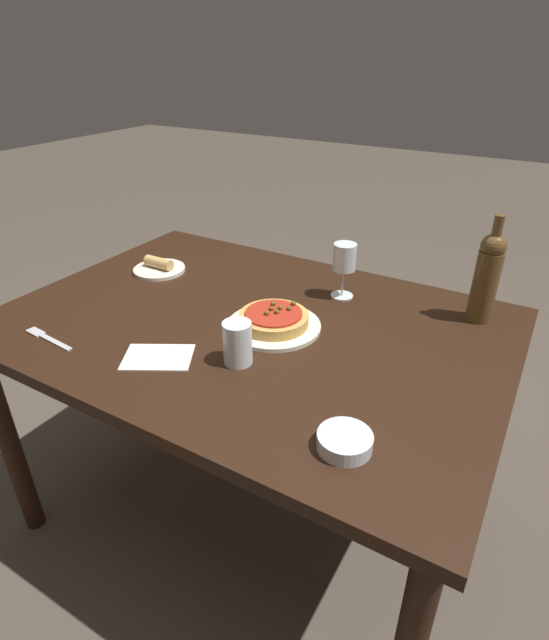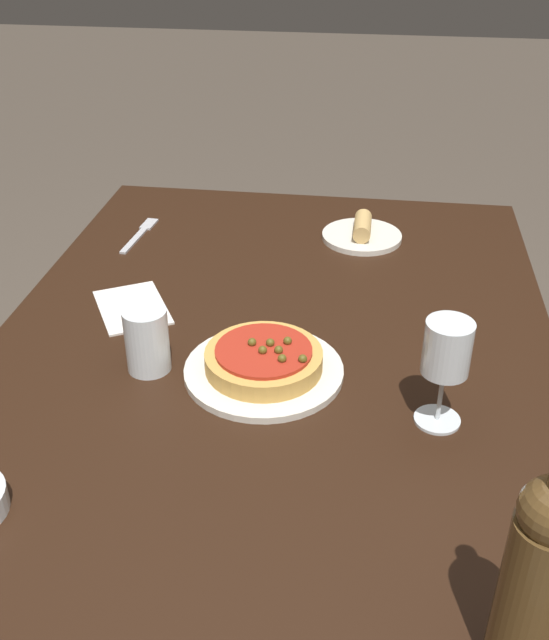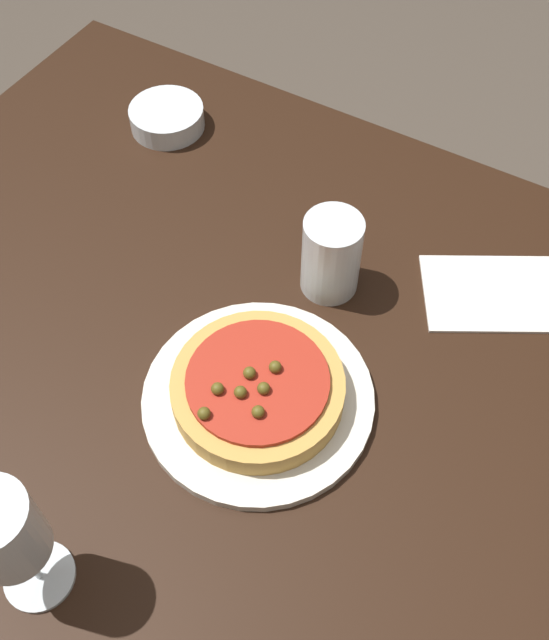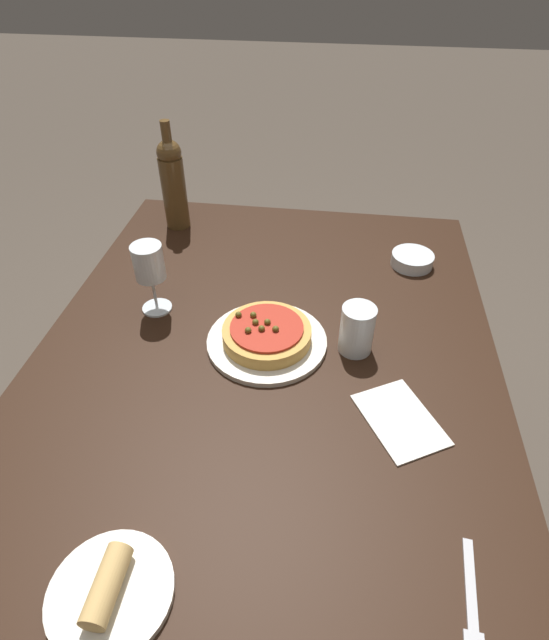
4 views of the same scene
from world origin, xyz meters
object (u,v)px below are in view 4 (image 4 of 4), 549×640
wine_glass (149,265)px  fork (472,613)px  wine_bottle (173,182)px  side_plate (110,591)px  water_cup (357,329)px  side_bowl (412,260)px  dinner_plate (266,341)px  pizza (265,333)px  dining_table (262,397)px

wine_glass → fork: bearing=47.6°
wine_bottle → fork: size_ratio=1.67×
wine_glass → side_plate: size_ratio=0.98×
water_cup → side_bowl: (-0.34, 0.14, -0.04)m
water_cup → side_bowl: bearing=157.4°
dinner_plate → pizza: bearing=-100.7°
dinner_plate → wine_glass: (-0.08, -0.27, 0.12)m
wine_bottle → water_cup: wine_bottle is taller
water_cup → wine_glass: bearing=-99.0°
side_bowl → dining_table: bearing=-37.6°
pizza → side_plate: pizza is taller
water_cup → side_bowl: size_ratio=1.01×
dining_table → side_bowl: side_bowl is taller
pizza → fork: pizza is taller
side_bowl → fork: size_ratio=0.60×
water_cup → side_plate: (0.54, -0.32, -0.04)m
pizza → wine_glass: (-0.08, -0.27, 0.09)m
wine_glass → water_cup: bearing=81.0°
water_cup → side_plate: 0.63m
side_bowl → side_plate: bearing=-27.7°
dining_table → side_plate: size_ratio=7.94×
dining_table → side_bowl: 0.55m
side_plate → water_cup: bearing=149.3°
dining_table → wine_bottle: wine_bottle is taller
fork → side_plate: bearing=-79.7°
dining_table → water_cup: 0.25m
dinner_plate → side_bowl: 0.48m
wine_glass → water_cup: wine_glass is taller
wine_glass → side_plate: wine_glass is taller
wine_bottle → side_plate: bearing=11.2°
wine_glass → wine_bottle: bearing=-171.0°
pizza → side_bowl: pizza is taller
wine_bottle → side_bowl: (0.12, 0.66, -0.12)m
wine_bottle → side_plate: wine_bottle is taller
wine_glass → pizza: bearing=72.9°
wine_glass → wine_bottle: 0.39m
side_bowl → fork: bearing=1.6°
dinner_plate → water_cup: (-0.01, 0.19, 0.05)m
dinner_plate → pizza: (-0.00, -0.00, 0.02)m
dining_table → dinner_plate: dinner_plate is taller
dinner_plate → water_cup: bearing=93.0°
dining_table → wine_glass: wine_glass is taller
dining_table → wine_bottle: size_ratio=4.59×
wine_glass → dinner_plate: bearing=72.9°
dining_table → side_bowl: size_ratio=12.80×
dinner_plate → wine_bottle: size_ratio=0.86×
water_cup → wine_bottle: bearing=-131.5°
dining_table → water_cup: water_cup is taller
pizza → side_bowl: size_ratio=1.75×
wine_bottle → side_bowl: bearing=79.8°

